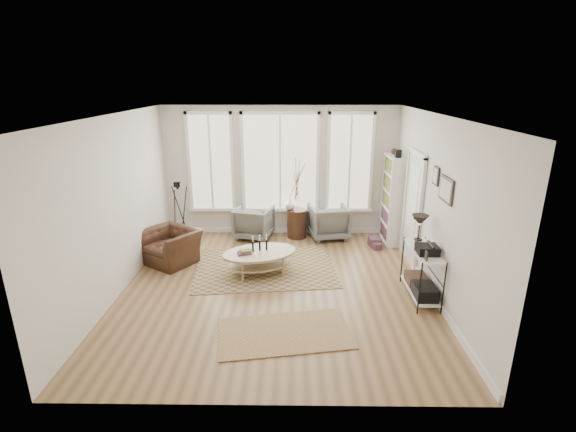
{
  "coord_description": "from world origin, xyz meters",
  "views": [
    {
      "loc": [
        0.29,
        -6.46,
        3.41
      ],
      "look_at": [
        0.2,
        0.6,
        1.1
      ],
      "focal_mm": 26.0,
      "sensor_mm": 36.0,
      "label": 1
    }
  ],
  "objects_px": {
    "coffee_table": "(259,256)",
    "armchair_left": "(254,222)",
    "low_shelf": "(422,268)",
    "armchair_right": "(328,221)",
    "accent_chair": "(170,246)",
    "bookcase": "(392,199)",
    "side_table": "(297,200)"
  },
  "relations": [
    {
      "from": "armchair_left",
      "to": "armchair_right",
      "type": "height_order",
      "value": "armchair_right"
    },
    {
      "from": "low_shelf",
      "to": "armchair_left",
      "type": "bearing_deg",
      "value": 137.86
    },
    {
      "from": "side_table",
      "to": "armchair_right",
      "type": "bearing_deg",
      "value": -0.45
    },
    {
      "from": "bookcase",
      "to": "coffee_table",
      "type": "relative_size",
      "value": 1.32
    },
    {
      "from": "armchair_right",
      "to": "accent_chair",
      "type": "xyz_separation_m",
      "value": [
        -3.19,
        -1.37,
        -0.05
      ]
    },
    {
      "from": "bookcase",
      "to": "armchair_right",
      "type": "bearing_deg",
      "value": 171.72
    },
    {
      "from": "bookcase",
      "to": "coffee_table",
      "type": "bearing_deg",
      "value": -148.72
    },
    {
      "from": "armchair_right",
      "to": "armchair_left",
      "type": "bearing_deg",
      "value": -9.7
    },
    {
      "from": "coffee_table",
      "to": "armchair_left",
      "type": "bearing_deg",
      "value": 98.13
    },
    {
      "from": "bookcase",
      "to": "side_table",
      "type": "distance_m",
      "value": 2.07
    },
    {
      "from": "armchair_right",
      "to": "low_shelf",
      "type": "bearing_deg",
      "value": 104.67
    },
    {
      "from": "low_shelf",
      "to": "armchair_right",
      "type": "bearing_deg",
      "value": 115.47
    },
    {
      "from": "side_table",
      "to": "low_shelf",
      "type": "bearing_deg",
      "value": -53.66
    },
    {
      "from": "coffee_table",
      "to": "low_shelf",
      "type": "bearing_deg",
      "value": -17.31
    },
    {
      "from": "low_shelf",
      "to": "armchair_left",
      "type": "xyz_separation_m",
      "value": [
        -2.97,
        2.68,
        -0.15
      ]
    },
    {
      "from": "low_shelf",
      "to": "coffee_table",
      "type": "height_order",
      "value": "low_shelf"
    },
    {
      "from": "low_shelf",
      "to": "armchair_right",
      "type": "distance_m",
      "value": 3.01
    },
    {
      "from": "coffee_table",
      "to": "bookcase",
      "type": "bearing_deg",
      "value": 31.28
    },
    {
      "from": "accent_chair",
      "to": "armchair_right",
      "type": "bearing_deg",
      "value": 57.14
    },
    {
      "from": "low_shelf",
      "to": "side_table",
      "type": "distance_m",
      "value": 3.4
    },
    {
      "from": "bookcase",
      "to": "armchair_left",
      "type": "xyz_separation_m",
      "value": [
        -3.02,
        0.16,
        -0.6
      ]
    },
    {
      "from": "bookcase",
      "to": "armchair_right",
      "type": "relative_size",
      "value": 2.47
    },
    {
      "from": "low_shelf",
      "to": "armchair_left",
      "type": "height_order",
      "value": "low_shelf"
    },
    {
      "from": "accent_chair",
      "to": "armchair_left",
      "type": "bearing_deg",
      "value": 75.33
    },
    {
      "from": "accent_chair",
      "to": "side_table",
      "type": "bearing_deg",
      "value": 62.9
    },
    {
      "from": "low_shelf",
      "to": "armchair_left",
      "type": "relative_size",
      "value": 1.65
    },
    {
      "from": "armchair_right",
      "to": "side_table",
      "type": "height_order",
      "value": "side_table"
    },
    {
      "from": "bookcase",
      "to": "low_shelf",
      "type": "relative_size",
      "value": 1.58
    },
    {
      "from": "bookcase",
      "to": "armchair_right",
      "type": "height_order",
      "value": "bookcase"
    },
    {
      "from": "accent_chair",
      "to": "low_shelf",
      "type": "bearing_deg",
      "value": 17.16
    },
    {
      "from": "armchair_right",
      "to": "accent_chair",
      "type": "height_order",
      "value": "armchair_right"
    },
    {
      "from": "side_table",
      "to": "accent_chair",
      "type": "distance_m",
      "value": 2.89
    }
  ]
}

